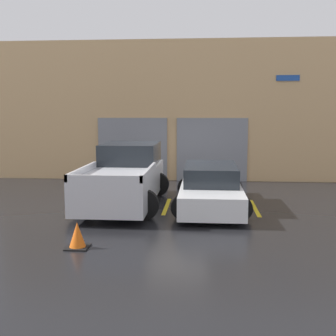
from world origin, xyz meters
The scene contains 8 objects.
ground_plane centered at (0.00, 0.00, 0.00)m, with size 28.00×28.00×0.00m, color black.
shophouse_building centered at (0.00, 3.29, 2.82)m, with size 15.87×0.68×5.71m.
pickup_truck centered at (-1.31, -1.56, 0.84)m, with size 2.50×5.08×1.80m.
sedan_white centered at (1.31, -1.82, 0.60)m, with size 2.15×4.71×1.26m.
parking_stripe_far_left centered at (-2.62, -1.85, 0.00)m, with size 0.12×2.20×0.01m, color gold.
parking_stripe_left centered at (0.00, -1.85, 0.00)m, with size 0.12×2.20×0.01m, color gold.
parking_stripe_centre centered at (2.62, -1.85, 0.00)m, with size 0.12×2.20×0.01m, color gold.
traffic_cone centered at (-1.52, -5.88, 0.25)m, with size 0.47×0.47×0.55m.
Camera 1 is at (1.07, -14.19, 2.83)m, focal length 45.00 mm.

